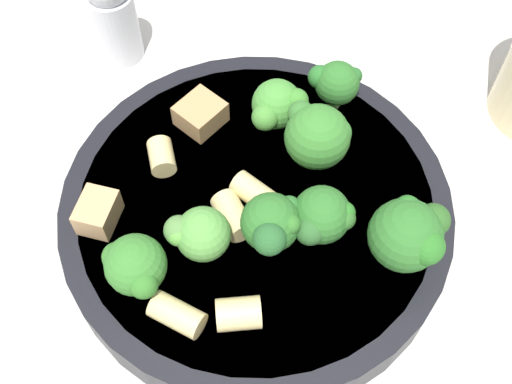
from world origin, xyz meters
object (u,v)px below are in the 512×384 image
(rigatoni_0, at_px, (258,188))
(pepper_shaker, at_px, (113,13))
(rigatoni_1, at_px, (162,157))
(pasta_bowl, at_px, (256,211))
(rigatoni_4, at_px, (177,315))
(broccoli_floret_6, at_px, (336,83))
(rigatoni_2, at_px, (243,314))
(broccoli_floret_7, at_px, (135,266))
(chicken_chunk_1, at_px, (98,212))
(broccoli_floret_1, at_px, (409,234))
(broccoli_floret_4, at_px, (322,217))
(broccoli_floret_0, at_px, (278,106))
(rigatoni_3, at_px, (233,216))
(chicken_chunk_0, at_px, (201,114))
(broccoli_floret_2, at_px, (317,134))
(broccoli_floret_5, at_px, (198,234))
(broccoli_floret_3, at_px, (272,225))

(rigatoni_0, bearing_deg, pepper_shaker, -137.83)
(rigatoni_1, bearing_deg, pasta_bowl, 71.81)
(rigatoni_1, bearing_deg, rigatoni_4, 16.00)
(broccoli_floret_6, relative_size, rigatoni_2, 1.52)
(rigatoni_4, distance_m, pepper_shaker, 0.23)
(broccoli_floret_7, bearing_deg, rigatoni_1, -177.71)
(chicken_chunk_1, bearing_deg, broccoli_floret_7, 41.58)
(pepper_shaker, bearing_deg, rigatoni_0, 42.17)
(broccoli_floret_1, relative_size, broccoli_floret_4, 1.20)
(chicken_chunk_1, bearing_deg, broccoli_floret_1, 88.90)
(chicken_chunk_1, bearing_deg, rigatoni_2, 60.77)
(broccoli_floret_0, xyz_separation_m, rigatoni_3, (0.07, -0.02, -0.01))
(chicken_chunk_0, bearing_deg, rigatoni_3, 23.36)
(broccoli_floret_0, distance_m, rigatoni_3, 0.07)
(broccoli_floret_0, relative_size, rigatoni_4, 1.27)
(broccoli_floret_6, bearing_deg, broccoli_floret_7, -35.15)
(broccoli_floret_2, bearing_deg, broccoli_floret_1, 41.90)
(pasta_bowl, xyz_separation_m, broccoli_floret_5, (0.04, -0.03, 0.03))
(rigatoni_4, bearing_deg, rigatoni_1, -164.00)
(broccoli_floret_7, height_order, chicken_chunk_0, broccoli_floret_7)
(pasta_bowl, bearing_deg, rigatoni_2, 1.74)
(broccoli_floret_6, bearing_deg, broccoli_floret_0, -56.32)
(broccoli_floret_4, distance_m, rigatoni_2, 0.07)
(broccoli_floret_1, relative_size, broccoli_floret_7, 1.28)
(rigatoni_4, xyz_separation_m, chicken_chunk_0, (-0.13, -0.01, 0.00))
(broccoli_floret_1, xyz_separation_m, broccoli_floret_3, (0.00, -0.07, -0.00))
(pepper_shaker, bearing_deg, rigatoni_4, 21.99)
(broccoli_floret_5, bearing_deg, broccoli_floret_3, 101.69)
(broccoli_floret_1, bearing_deg, rigatoni_0, -110.40)
(rigatoni_3, distance_m, pepper_shaker, 0.18)
(chicken_chunk_0, bearing_deg, chicken_chunk_1, -30.36)
(pasta_bowl, height_order, rigatoni_0, rigatoni_0)
(broccoli_floret_3, distance_m, rigatoni_0, 0.04)
(rigatoni_4, height_order, chicken_chunk_0, same)
(rigatoni_3, bearing_deg, rigatoni_0, 149.07)
(broccoli_floret_6, xyz_separation_m, rigatoni_3, (0.09, -0.05, -0.01))
(broccoli_floret_1, distance_m, broccoli_floret_7, 0.14)
(rigatoni_3, bearing_deg, broccoli_floret_0, 166.13)
(broccoli_floret_3, distance_m, pepper_shaker, 0.21)
(pasta_bowl, bearing_deg, chicken_chunk_0, -142.53)
(rigatoni_0, relative_size, rigatoni_4, 1.00)
(pasta_bowl, relative_size, chicken_chunk_0, 8.72)
(pasta_bowl, height_order, broccoli_floret_4, broccoli_floret_4)
(broccoli_floret_3, xyz_separation_m, chicken_chunk_1, (-0.01, -0.10, -0.02))
(broccoli_floret_2, xyz_separation_m, rigatoni_2, (0.10, -0.03, -0.02))
(rigatoni_3, bearing_deg, rigatoni_4, -18.13)
(broccoli_floret_3, distance_m, broccoli_floret_4, 0.03)
(chicken_chunk_1, height_order, pepper_shaker, pepper_shaker)
(rigatoni_0, relative_size, pepper_shaker, 0.36)
(pasta_bowl, height_order, broccoli_floret_5, broccoli_floret_5)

